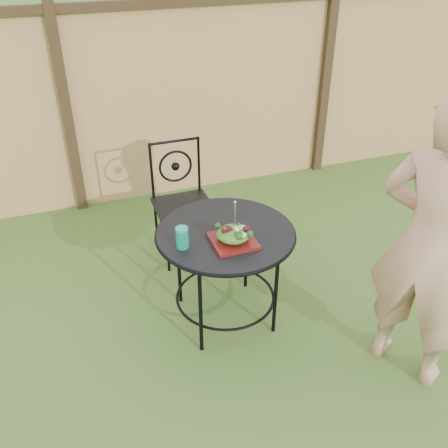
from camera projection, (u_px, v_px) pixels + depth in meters
name	position (u px, v px, depth m)	size (l,w,h in m)	color
ground	(299.00, 316.00, 3.61)	(60.00, 60.00, 0.00)	#284A18
fence	(204.00, 98.00, 4.86)	(8.00, 0.12, 1.90)	tan
patio_table	(225.00, 249.00, 3.31)	(0.92, 0.92, 0.72)	black
patio_chair	(182.00, 198.00, 4.07)	(0.46, 0.46, 0.95)	black
diner	(432.00, 247.00, 2.76)	(0.67, 0.44, 1.82)	tan
salad_plate	(233.00, 241.00, 3.12)	(0.27, 0.27, 0.02)	#490A0B
salad	(233.00, 234.00, 3.10)	(0.21, 0.21, 0.08)	#235614
fork	(235.00, 216.00, 3.03)	(0.01, 0.01, 0.18)	silver
drinking_glass	(182.00, 237.00, 3.05)	(0.08, 0.08, 0.14)	#0C8F76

